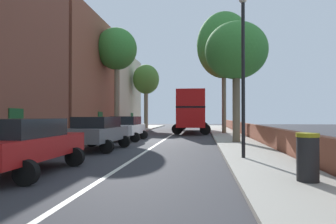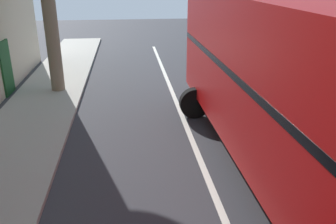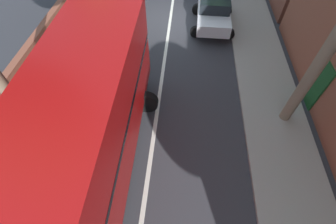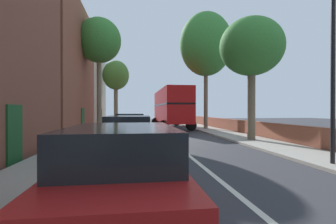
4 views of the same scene
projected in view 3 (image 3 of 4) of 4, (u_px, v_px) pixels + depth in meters
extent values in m
plane|color=#333338|center=(170.00, 20.00, 14.32)|extent=(84.00, 84.00, 0.00)
cube|color=silver|center=(170.00, 20.00, 14.32)|extent=(0.16, 54.00, 0.01)
cube|color=#9E998E|center=(251.00, 23.00, 14.02)|extent=(2.60, 60.00, 0.12)
cube|color=#9E998E|center=(92.00, 16.00, 14.52)|extent=(2.60, 60.00, 0.12)
cube|color=#194C23|center=(317.00, 84.00, 9.49)|extent=(0.08, 1.10, 2.10)
cube|color=brown|center=(65.00, 7.00, 14.22)|extent=(0.36, 54.00, 1.10)
cube|color=#B20F10|center=(80.00, 179.00, 6.52)|extent=(2.59, 11.25, 1.70)
cube|color=black|center=(69.00, 164.00, 5.79)|extent=(2.61, 11.14, 0.16)
cube|color=#B20F10|center=(56.00, 148.00, 5.13)|extent=(2.59, 11.25, 1.50)
cylinder|color=black|center=(146.00, 102.00, 9.63)|extent=(1.00, 0.31, 1.00)
cylinder|color=black|center=(85.00, 98.00, 9.75)|extent=(1.00, 0.31, 1.00)
cube|color=silver|center=(213.00, 13.00, 13.33)|extent=(1.85, 3.99, 0.64)
cube|color=black|center=(215.00, 1.00, 12.98)|extent=(1.67, 2.21, 0.56)
cylinder|color=black|center=(229.00, 34.00, 12.91)|extent=(0.64, 0.23, 0.64)
cylinder|color=black|center=(196.00, 32.00, 13.03)|extent=(0.64, 0.23, 0.64)
cylinder|color=black|center=(226.00, 11.00, 14.40)|extent=(0.64, 0.23, 0.64)
cylinder|color=black|center=(197.00, 9.00, 14.52)|extent=(0.64, 0.23, 0.64)
cylinder|color=#7A6B56|center=(331.00, 46.00, 6.88)|extent=(0.40, 0.40, 6.98)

